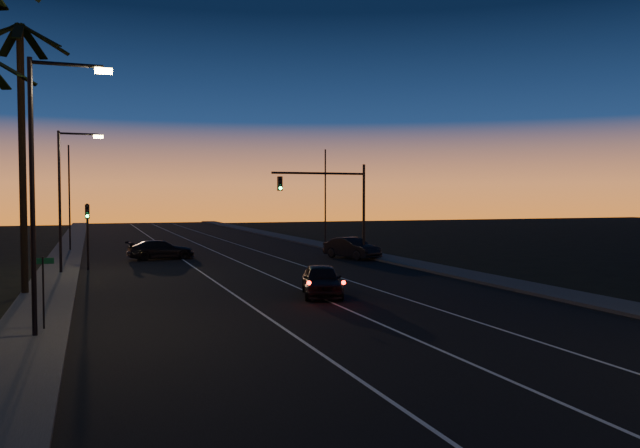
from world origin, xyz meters
name	(u,v)px	position (x,y,z in m)	size (l,w,h in m)	color
road	(277,283)	(0.00, 30.00, 0.01)	(20.00, 170.00, 0.01)	black
sidewalk_left	(49,293)	(-11.20, 30.00, 0.08)	(2.40, 170.00, 0.16)	#31312F
sidewalk_right	(459,273)	(11.20, 30.00, 0.08)	(2.40, 170.00, 0.16)	#31312F
lane_stripe_left	(222,286)	(-3.00, 30.00, 0.02)	(0.12, 160.00, 0.01)	silver
lane_stripe_mid	(286,283)	(0.50, 30.00, 0.02)	(0.12, 160.00, 0.01)	silver
lane_stripe_right	(347,280)	(4.00, 30.00, 0.02)	(0.12, 160.00, 0.01)	silver
palm_far	(22,132)	(-12.20, 30.00, 7.61)	(4.25, 4.16, 12.53)	black
streetlight_left_near	(42,174)	(-10.70, 20.00, 5.32)	(2.55, 0.26, 9.00)	black
streetlight_left_far	(65,189)	(-10.69, 38.00, 5.06)	(2.55, 0.26, 8.50)	black
street_sign	(43,284)	(-10.80, 21.00, 1.66)	(0.70, 0.06, 2.60)	black
signal_mast	(334,195)	(7.14, 39.99, 4.78)	(7.10, 0.41, 7.00)	black
signal_post	(87,224)	(-9.50, 39.98, 2.89)	(0.28, 0.37, 4.20)	black
far_pole_left	(69,198)	(-11.00, 55.00, 4.50)	(0.14, 0.14, 9.00)	black
far_pole_right	(325,198)	(11.00, 52.00, 4.50)	(0.14, 0.14, 9.00)	black
lead_car	(322,280)	(0.74, 25.21, 0.75)	(2.92, 5.07, 1.47)	black
right_car	(352,248)	(9.00, 41.07, 0.80)	(3.23, 5.04, 1.57)	black
cross_car	(161,250)	(-4.47, 45.39, 0.72)	(5.08, 2.56, 1.42)	black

